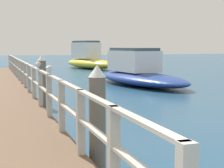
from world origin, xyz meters
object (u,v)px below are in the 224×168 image
Objects in this scene: dock_piling_near at (97,118)px; seagull_foreground at (49,68)px; dock_piling_far at (42,81)px; boat_5 at (89,59)px; boat_1 at (139,73)px; seagull_background at (38,64)px.

dock_piling_near reaches higher than seagull_foreground.
dock_piling_far reaches higher than seagull_foreground.
seagull_foreground is at bearing -122.10° from boat_5.
dock_piling_far is at bearing -145.59° from boat_1.
dock_piling_near reaches higher than seagull_background.
dock_piling_near is 4.88m from seagull_background.
dock_piling_far is 8.13m from boat_1.
seagull_background is (0.00, 2.07, 0.00)m from seagull_foreground.
boat_1 is at bearing -121.20° from seagull_foreground.
dock_piling_far is 3.78× the size of seagull_background.
boat_1 is (5.89, 12.56, -0.25)m from dock_piling_near.
dock_piling_far is 0.23× the size of boat_1.
dock_piling_near is 3.78× the size of seagull_background.
boat_5 is at bearing 71.19° from dock_piling_far.
seagull_foreground and seagull_background have the same top height.
boat_1 is 14.75m from boat_5.
seagull_background is (-0.38, 4.82, 0.68)m from dock_piling_near.
dock_piling_far is at bearing -93.78° from seagull_foreground.
dock_piling_near is 13.88m from boat_1.
boat_5 is (7.30, 22.46, -0.74)m from seagull_background.
boat_5 is at bearing 76.85° from boat_1.
boat_1 reaches higher than seagull_background.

